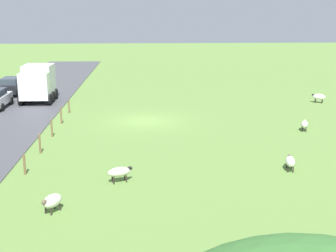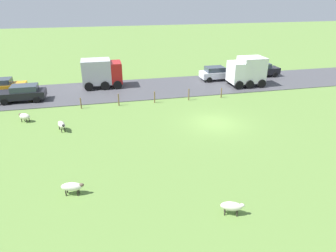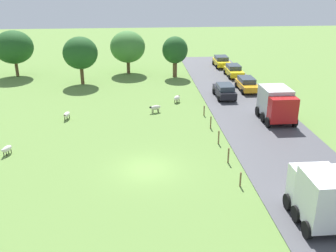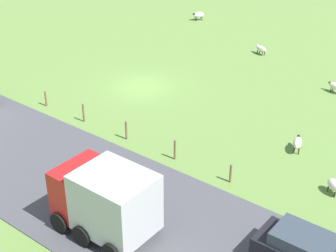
% 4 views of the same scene
% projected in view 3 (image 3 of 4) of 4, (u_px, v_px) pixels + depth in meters
% --- Properties ---
extents(ground_plane, '(160.00, 160.00, 0.00)m').
position_uv_depth(ground_plane, '(147.00, 169.00, 28.21)').
color(ground_plane, olive).
extents(road_strip, '(8.00, 80.00, 0.06)m').
position_uv_depth(road_strip, '(294.00, 163.00, 29.08)').
color(road_strip, '#47474C').
rests_on(road_strip, ground_plane).
extents(sheep_2, '(1.27, 0.83, 0.76)m').
position_uv_depth(sheep_2, '(155.00, 108.00, 39.55)').
color(sheep_2, beige).
rests_on(sheep_2, ground_plane).
extents(sheep_3, '(0.68, 1.28, 0.72)m').
position_uv_depth(sheep_3, '(67.00, 115.00, 37.71)').
color(sheep_3, silver).
rests_on(sheep_3, ground_plane).
extents(sheep_4, '(0.96, 1.10, 0.76)m').
position_uv_depth(sheep_4, '(177.00, 98.00, 42.72)').
color(sheep_4, silver).
rests_on(sheep_4, ground_plane).
extents(sheep_5, '(0.80, 1.20, 0.70)m').
position_uv_depth(sheep_5, '(7.00, 149.00, 30.32)').
color(sheep_5, silver).
rests_on(sheep_5, ground_plane).
extents(tree_0, '(5.20, 5.20, 6.24)m').
position_uv_depth(tree_0, '(14.00, 47.00, 52.41)').
color(tree_0, brown).
rests_on(tree_0, ground_plane).
extents(tree_1, '(4.35, 4.35, 6.01)m').
position_uv_depth(tree_1, '(80.00, 53.00, 48.69)').
color(tree_1, brown).
rests_on(tree_1, ground_plane).
extents(tree_2, '(4.86, 4.86, 5.94)m').
position_uv_depth(tree_2, '(128.00, 47.00, 54.12)').
color(tree_2, brown).
rests_on(tree_2, ground_plane).
extents(tree_3, '(3.44, 3.44, 5.49)m').
position_uv_depth(tree_3, '(175.00, 50.00, 52.29)').
color(tree_3, brown).
rests_on(tree_3, ground_plane).
extents(fence_post_0, '(0.12, 0.12, 1.03)m').
position_uv_depth(fence_post_0, '(240.00, 179.00, 25.74)').
color(fence_post_0, brown).
rests_on(fence_post_0, ground_plane).
extents(fence_post_1, '(0.12, 0.12, 1.19)m').
position_uv_depth(fence_post_1, '(228.00, 155.00, 28.95)').
color(fence_post_1, brown).
rests_on(fence_post_1, ground_plane).
extents(fence_post_2, '(0.12, 0.12, 1.16)m').
position_uv_depth(fence_post_2, '(219.00, 137.00, 32.20)').
color(fence_post_2, brown).
rests_on(fence_post_2, ground_plane).
extents(fence_post_3, '(0.12, 0.12, 1.17)m').
position_uv_depth(fence_post_3, '(211.00, 122.00, 35.44)').
color(fence_post_3, brown).
rests_on(fence_post_3, ground_plane).
extents(fence_post_4, '(0.12, 0.12, 1.03)m').
position_uv_depth(fence_post_4, '(204.00, 111.00, 38.71)').
color(fence_post_4, brown).
rests_on(fence_post_4, ground_plane).
extents(truck_0, '(2.75, 3.89, 3.25)m').
position_uv_depth(truck_0, '(321.00, 195.00, 21.50)').
color(truck_0, white).
rests_on(truck_0, road_strip).
extents(truck_1, '(2.83, 4.33, 3.13)m').
position_uv_depth(truck_1, '(277.00, 104.00, 36.75)').
color(truck_1, '#B21919').
rests_on(truck_1, road_strip).
extents(car_1, '(2.21, 4.27, 1.57)m').
position_uv_depth(car_1, '(221.00, 61.00, 58.88)').
color(car_1, yellow).
rests_on(car_1, road_strip).
extents(car_2, '(2.11, 4.58, 1.54)m').
position_uv_depth(car_2, '(247.00, 84.00, 46.84)').
color(car_2, orange).
rests_on(car_2, road_strip).
extents(car_4, '(2.08, 4.44, 1.60)m').
position_uv_depth(car_4, '(225.00, 90.00, 44.06)').
color(car_4, black).
rests_on(car_4, road_strip).
extents(car_5, '(2.08, 4.45, 1.57)m').
position_uv_depth(car_5, '(234.00, 71.00, 53.24)').
color(car_5, yellow).
rests_on(car_5, road_strip).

